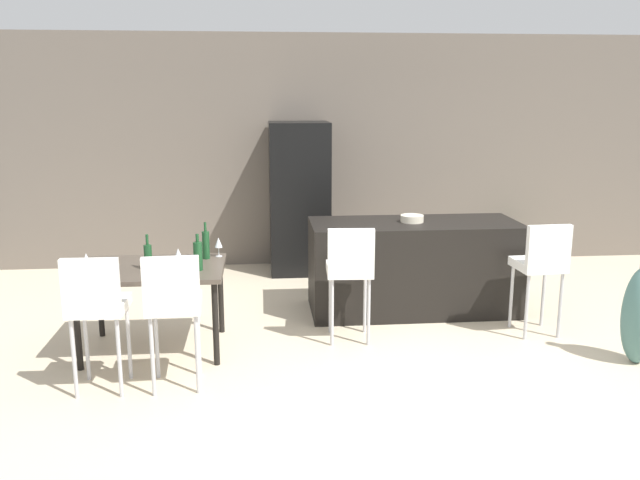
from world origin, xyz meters
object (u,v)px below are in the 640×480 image
kitchen_island (413,267)px  dining_chair_far (173,300)px  wine_glass_left (86,259)px  dining_table (152,275)px  wine_bottle_right (206,244)px  wine_glass_end (178,254)px  refrigerator (299,198)px  bar_chair_middle (542,261)px  floor_vase (640,315)px  wine_glass_middle (218,243)px  potted_plant (515,243)px  wine_bottle_near (198,256)px  fruit_bowl (412,219)px  bar_chair_left (350,266)px  dining_chair_near (96,302)px  wine_bottle_far (148,256)px

kitchen_island → dining_chair_far: (-2.18, -1.63, 0.24)m
dining_chair_far → wine_glass_left: (-0.76, 0.62, 0.17)m
dining_table → wine_bottle_right: bearing=29.6°
wine_glass_end → refrigerator: bearing=65.2°
bar_chair_middle → wine_glass_left: (-3.92, -0.21, 0.17)m
floor_vase → kitchen_island: bearing=135.7°
bar_chair_middle → wine_glass_middle: 2.91m
potted_plant → dining_table: bearing=-149.5°
wine_bottle_near → fruit_bowl: wine_bottle_near is taller
wine_glass_middle → refrigerator: size_ratio=0.09×
floor_vase → potted_plant: floor_vase is taller
kitchen_island → bar_chair_middle: bar_chair_middle is taller
wine_glass_end → refrigerator: size_ratio=0.09×
wine_bottle_near → refrigerator: refrigerator is taller
bar_chair_left → potted_plant: size_ratio=1.97×
dining_chair_near → kitchen_island: bearing=30.9°
floor_vase → dining_table: bearing=170.6°
bar_chair_left → wine_glass_end: size_ratio=6.03×
dining_table → refrigerator: bearing=60.3°
wine_glass_left → floor_vase: bearing=-6.2°
wine_bottle_near → potted_plant: size_ratio=0.57×
wine_bottle_far → wine_glass_left: size_ratio=1.71×
wine_glass_end → fruit_bowl: (2.19, 0.90, 0.09)m
bar_chair_left → wine_bottle_right: size_ratio=3.19×
wine_bottle_right → wine_bottle_near: size_ratio=1.08×
dining_chair_near → potted_plant: bearing=36.2°
dining_table → potted_plant: size_ratio=2.26×
wine_glass_middle → floor_vase: (3.44, -0.98, -0.45)m
bar_chair_middle → kitchen_island: bearing=141.0°
dining_chair_near → wine_glass_left: bearing=108.7°
dining_table → wine_bottle_right: wine_bottle_right is taller
dining_table → floor_vase: floor_vase is taller
kitchen_island → bar_chair_left: bar_chair_left is taller
wine_bottle_near → wine_glass_middle: (0.14, 0.45, 0.00)m
dining_chair_far → floor_vase: size_ratio=1.08×
refrigerator → bar_chair_middle: bearing=-50.0°
dining_table → fruit_bowl: (2.43, 0.83, 0.29)m
dining_table → wine_bottle_right: size_ratio=3.67×
floor_vase → wine_glass_middle: bearing=164.1°
refrigerator → potted_plant: (2.76, -0.01, -0.62)m
kitchen_island → wine_glass_middle: bearing=-165.0°
dining_chair_far → wine_glass_left: 1.00m
kitchen_island → floor_vase: size_ratio=2.13×
kitchen_island → refrigerator: 1.99m
wine_glass_left → potted_plant: size_ratio=0.33×
wine_glass_end → refrigerator: (1.17, 2.52, 0.06)m
wine_bottle_far → refrigerator: bearing=60.9°
kitchen_island → wine_glass_middle: size_ratio=11.93×
dining_chair_near → wine_glass_left: size_ratio=6.03×
bar_chair_left → potted_plant: 3.47m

